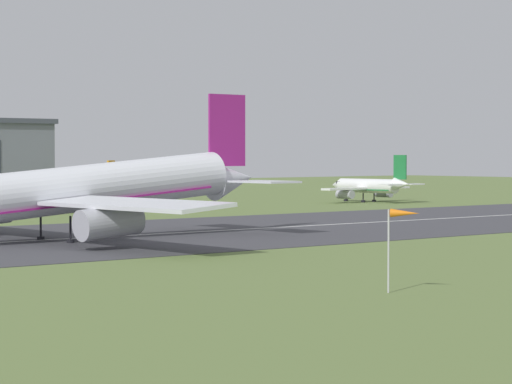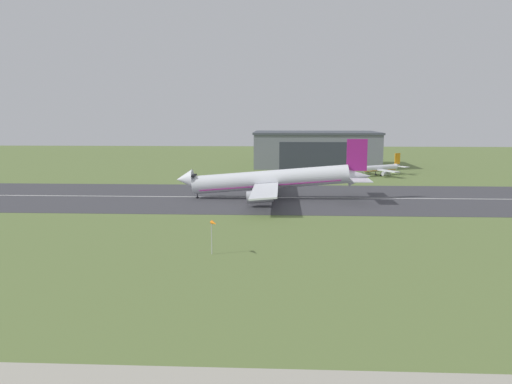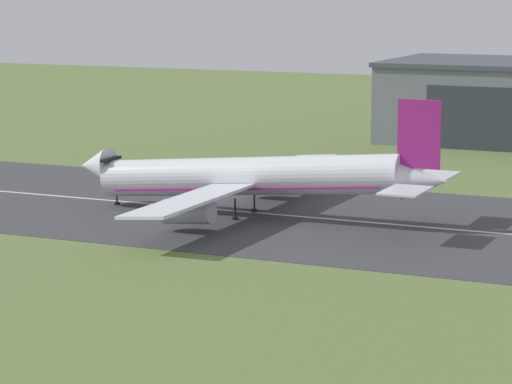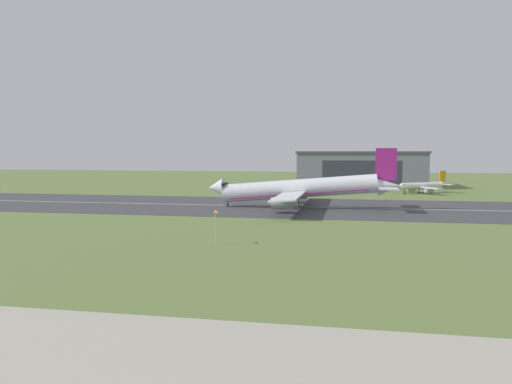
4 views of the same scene
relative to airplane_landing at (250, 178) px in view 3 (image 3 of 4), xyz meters
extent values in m
plane|color=olive|center=(24.65, -62.08, -5.39)|extent=(621.37, 621.37, 0.00)
cube|color=#3D3D42|center=(24.65, 2.62, -5.36)|extent=(381.37, 51.84, 0.06)
cube|color=silver|center=(24.65, 2.62, -5.32)|extent=(343.23, 0.70, 0.01)
cylinder|color=silver|center=(-0.37, 0.00, 0.18)|extent=(43.96, 5.42, 8.67)
cone|color=silver|center=(-24.53, 0.14, 0.18)|extent=(5.09, 5.20, 5.53)
cone|color=silver|center=(24.56, -0.14, 1.11)|extent=(6.59, 4.69, 5.14)
cube|color=black|center=(-21.97, 0.12, 1.22)|extent=(1.16, 4.40, 0.53)
cube|color=#991E7A|center=(-0.37, 0.00, -1.24)|extent=(39.21, 5.14, 3.36)
cube|color=silver|center=(-1.16, 15.27, -0.72)|extent=(6.70, 25.39, 0.93)
cylinder|color=#A8A8B2|center=(-2.48, 13.25, -2.58)|extent=(6.98, 3.25, 3.74)
cube|color=silver|center=(-1.33, -15.26, -0.72)|extent=(6.70, 25.39, 0.93)
cylinder|color=#A8A8B2|center=(-2.63, -13.22, -2.58)|extent=(6.98, 3.25, 3.74)
cube|color=#991E7A|center=(23.63, -0.13, 7.17)|extent=(5.63, 0.31, 8.80)
cube|color=silver|center=(24.07, 6.41, 0.96)|extent=(4.97, 7.94, 0.24)
cube|color=silver|center=(23.99, -6.68, 0.96)|extent=(4.97, 7.94, 0.24)
cylinder|color=black|center=(-21.00, 0.12, -3.89)|extent=(0.24, 0.24, 2.98)
cylinder|color=black|center=(-21.00, 0.12, -5.17)|extent=(0.84, 0.84, 0.44)
cylinder|color=black|center=(-0.73, 3.11, -3.89)|extent=(0.24, 0.24, 2.98)
cylinder|color=black|center=(-0.73, 3.11, -5.17)|extent=(0.84, 0.84, 0.44)
cylinder|color=black|center=(-0.76, -3.10, -3.89)|extent=(0.24, 0.24, 2.98)
cylinder|color=black|center=(-0.76, -3.10, -5.17)|extent=(0.84, 0.84, 0.44)
camera|label=1|loc=(-71.08, -114.56, 4.32)|focal=85.00mm
camera|label=2|loc=(2.39, -138.79, 17.79)|focal=35.00mm
camera|label=3|loc=(67.12, -147.52, 26.23)|focal=85.00mm
camera|label=4|loc=(13.85, -140.62, 10.76)|focal=35.00mm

